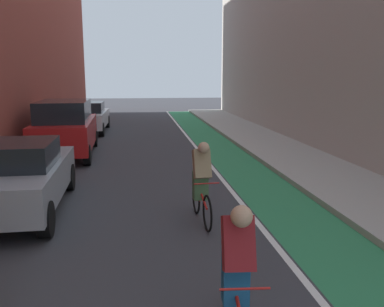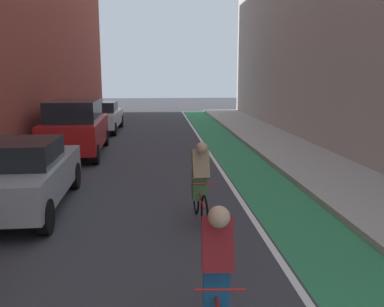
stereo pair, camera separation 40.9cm
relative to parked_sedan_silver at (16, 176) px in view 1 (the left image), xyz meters
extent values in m
plane|color=#38383D|center=(2.74, 3.67, -0.78)|extent=(80.13, 80.13, 0.00)
cube|color=#2D8451|center=(5.74, 5.67, -0.78)|extent=(1.60, 36.42, 0.00)
cube|color=white|center=(4.84, 5.67, -0.78)|extent=(0.12, 36.42, 0.00)
cube|color=#A8A59E|center=(7.85, 5.67, -0.71)|extent=(2.63, 36.42, 0.14)
cube|color=#B2ADA3|center=(10.36, 7.67, 4.61)|extent=(2.40, 32.42, 10.79)
cube|color=#9EA0A8|center=(0.00, 0.05, -0.10)|extent=(1.97, 4.28, 0.70)
cube|color=black|center=(0.00, -0.17, 0.47)|extent=(1.68, 1.82, 0.55)
cylinder|color=black|center=(0.81, 1.63, -0.45)|extent=(0.24, 0.67, 0.66)
cylinder|color=black|center=(0.89, -1.50, -0.45)|extent=(0.24, 0.67, 0.66)
cube|color=red|center=(0.00, 6.32, 0.02)|extent=(2.03, 4.76, 0.95)
cube|color=black|center=(0.01, 6.09, 0.82)|extent=(1.74, 2.88, 0.75)
cylinder|color=black|center=(-0.91, 8.09, -0.45)|extent=(0.24, 0.67, 0.66)
cylinder|color=black|center=(0.79, 8.15, -0.45)|extent=(0.24, 0.67, 0.66)
cylinder|color=black|center=(-0.79, 4.49, -0.45)|extent=(0.24, 0.67, 0.66)
cylinder|color=black|center=(0.91, 4.55, -0.45)|extent=(0.24, 0.67, 0.66)
cube|color=silver|center=(0.00, 12.61, -0.10)|extent=(1.92, 4.55, 0.70)
cube|color=black|center=(0.00, 12.38, 0.47)|extent=(1.68, 1.92, 0.55)
cylinder|color=black|center=(-0.85, 14.33, -0.45)|extent=(0.23, 0.66, 0.66)
cylinder|color=black|center=(0.88, 14.32, -0.45)|extent=(0.23, 0.66, 0.66)
cylinder|color=black|center=(-0.88, 10.90, -0.45)|extent=(0.23, 0.66, 0.66)
cylinder|color=black|center=(0.85, 10.89, -0.45)|extent=(0.23, 0.66, 0.66)
torus|color=black|center=(3.59, -4.34, -0.45)|extent=(0.09, 0.67, 0.67)
cylinder|color=red|center=(3.55, -4.86, -0.23)|extent=(0.11, 0.96, 0.33)
cylinder|color=red|center=(3.56, -4.68, -0.15)|extent=(0.04, 0.12, 0.55)
cylinder|color=red|center=(3.52, -5.31, 0.10)|extent=(0.48, 0.06, 0.02)
cube|color=#1E598C|center=(3.56, -4.76, -0.08)|extent=(0.30, 0.26, 0.56)
cube|color=maroon|center=(3.55, -4.88, 0.38)|extent=(0.35, 0.42, 0.60)
sphere|color=tan|center=(3.54, -5.04, 0.72)|extent=(0.22, 0.22, 0.22)
cube|color=tan|center=(3.56, -4.76, 0.40)|extent=(0.28, 0.29, 0.39)
torus|color=black|center=(3.78, -1.59, -0.44)|extent=(0.08, 0.69, 0.69)
torus|color=black|center=(3.72, -0.55, -0.44)|extent=(0.08, 0.69, 0.69)
cylinder|color=red|center=(3.75, -1.07, -0.22)|extent=(0.10, 0.96, 0.33)
cylinder|color=red|center=(3.74, -0.89, -0.14)|extent=(0.04, 0.12, 0.55)
cylinder|color=red|center=(3.78, -1.52, 0.11)|extent=(0.48, 0.05, 0.02)
cube|color=#4C7247|center=(3.75, -0.97, -0.07)|extent=(0.29, 0.26, 0.56)
cube|color=tan|center=(3.75, -1.09, 0.39)|extent=(0.34, 0.42, 0.60)
sphere|color=tan|center=(3.76, -1.25, 0.73)|extent=(0.22, 0.22, 0.22)
camera|label=1|loc=(2.56, -8.79, 2.07)|focal=38.82mm
camera|label=2|loc=(2.97, -8.84, 2.07)|focal=38.82mm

